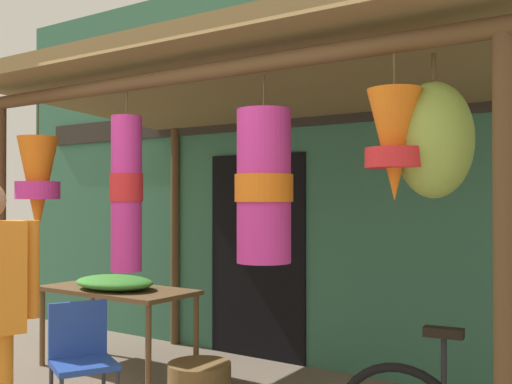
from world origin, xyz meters
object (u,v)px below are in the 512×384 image
object	(u,v)px
flower_heap_on_table	(115,282)
wicker_basket_by_table	(199,379)
folding_chair	(81,353)
display_table	(117,296)

from	to	relation	value
flower_heap_on_table	wicker_basket_by_table	world-z (taller)	flower_heap_on_table
flower_heap_on_table	folding_chair	distance (m)	1.34
display_table	flower_heap_on_table	world-z (taller)	flower_heap_on_table
display_table	flower_heap_on_table	size ratio (longest dim) A/B	1.84
wicker_basket_by_table	display_table	bearing A→B (deg)	173.62
display_table	flower_heap_on_table	bearing A→B (deg)	-55.89
flower_heap_on_table	folding_chair	world-z (taller)	flower_heap_on_table
display_table	flower_heap_on_table	distance (m)	0.17
flower_heap_on_table	folding_chair	size ratio (longest dim) A/B	0.95
flower_heap_on_table	wicker_basket_by_table	distance (m)	1.23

